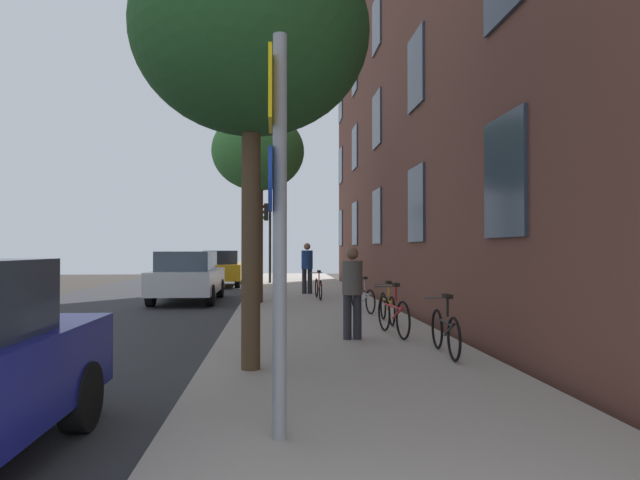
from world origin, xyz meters
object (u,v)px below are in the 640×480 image
tree_near (251,36)px  bicycle_0 (445,331)px  traffic_light (268,228)px  bicycle_4 (318,288)px  pedestrian_0 (352,287)px  pedestrian_1 (307,265)px  bicycle_2 (387,306)px  car_2 (222,268)px  car_1 (188,276)px  bicycle_3 (363,298)px  tree_far (258,153)px  sign_post (277,205)px  bicycle_1 (393,315)px

tree_near → bicycle_0: (2.87, 0.71, -4.09)m
traffic_light → bicycle_4: size_ratio=2.27×
pedestrian_0 → pedestrian_1: (-0.23, 9.57, 0.10)m
bicycle_2 → car_2: 14.14m
car_1 → bicycle_3: bearing=-39.3°
bicycle_4 → pedestrian_0: (-0.02, -7.60, 0.57)m
tree_far → bicycle_4: size_ratio=3.42×
sign_post → car_1: sign_post is taller
tree_far → tree_near: bearing=-88.8°
traffic_light → bicycle_4: 8.70m
tree_near → pedestrian_1: size_ratio=3.24×
pedestrian_0 → pedestrian_1: pedestrian_1 is taller
sign_post → pedestrian_1: 14.46m
sign_post → bicycle_2: size_ratio=2.09×
bicycle_0 → tree_near: bearing=-166.1°
tree_near → car_1: bearing=103.5°
bicycle_0 → sign_post: bearing=-127.2°
sign_post → tree_far: bearing=92.6°
traffic_light → bicycle_0: bearing=-80.5°
bicycle_0 → bicycle_3: bicycle_0 is taller
tree_far → car_1: (-2.27, 1.43, -3.73)m
sign_post → car_1: (-2.80, 12.91, -1.24)m
traffic_light → bicycle_3: traffic_light is taller
traffic_light → bicycle_2: (2.76, -13.82, -2.23)m
tree_near → bicycle_0: tree_near is taller
sign_post → traffic_light: (-0.36, 20.65, 0.61)m
tree_far → bicycle_2: 6.86m
bicycle_0 → bicycle_3: 5.50m
bicycle_1 → pedestrian_1: pedestrian_1 is taller
tree_far → pedestrian_0: 7.77m
sign_post → bicycle_3: size_ratio=2.15×
bicycle_0 → bicycle_1: size_ratio=0.92×
sign_post → bicycle_1: size_ratio=1.99×
traffic_light → car_1: size_ratio=0.85×
pedestrian_1 → pedestrian_0: bearing=-88.6°
bicycle_4 → tree_near: bearing=-99.8°
tree_near → bicycle_4: 10.75m
traffic_light → car_1: traffic_light is taller
car_2 → bicycle_2: bearing=-70.0°
pedestrian_0 → car_1: pedestrian_0 is taller
pedestrian_1 → car_1: pedestrian_1 is taller
bicycle_2 → bicycle_4: size_ratio=0.99×
traffic_light → pedestrian_0: traffic_light is taller
bicycle_4 → bicycle_0: bearing=-82.6°
sign_post → bicycle_2: (2.39, 6.83, -1.61)m
bicycle_2 → bicycle_4: bearing=100.5°
tree_far → bicycle_4: tree_far is taller
tree_far → pedestrian_1: size_ratio=3.16×
tree_far → bicycle_1: tree_far is taller
tree_near → bicycle_4: size_ratio=3.50×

